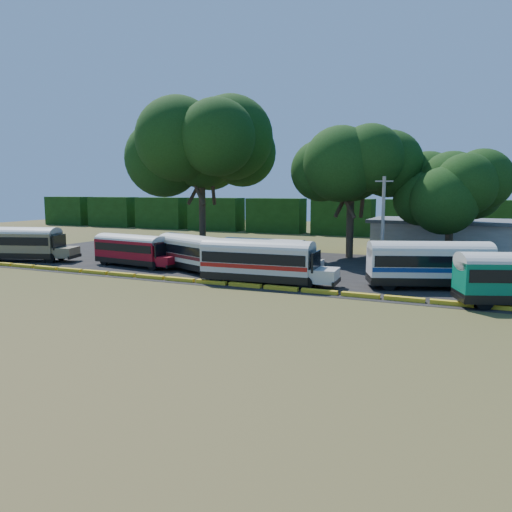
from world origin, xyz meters
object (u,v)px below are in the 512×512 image
at_px(bus_red, 133,248).
at_px(bus_white_red, 260,259).
at_px(bus_cream_west, 195,251).
at_px(tree_west, 201,147).
at_px(bus_beige, 19,242).

relative_size(bus_red, bus_white_red, 0.88).
height_order(bus_cream_west, tree_west, tree_west).
xyz_separation_m(bus_red, bus_cream_west, (7.15, -0.15, 0.09)).
bearing_deg(bus_white_red, bus_beige, 173.02).
height_order(bus_beige, tree_west, tree_west).
distance_m(bus_beige, tree_west, 23.02).
bearing_deg(tree_west, bus_white_red, -48.08).
relative_size(bus_beige, bus_cream_west, 1.09).
height_order(bus_red, bus_white_red, bus_white_red).
distance_m(bus_cream_west, bus_white_red, 8.69).
bearing_deg(bus_white_red, bus_cream_west, 154.11).
bearing_deg(bus_red, tree_west, 97.68).
relative_size(bus_red, bus_cream_west, 0.95).
bearing_deg(bus_beige, bus_red, -9.07).
distance_m(bus_beige, bus_white_red, 28.56).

